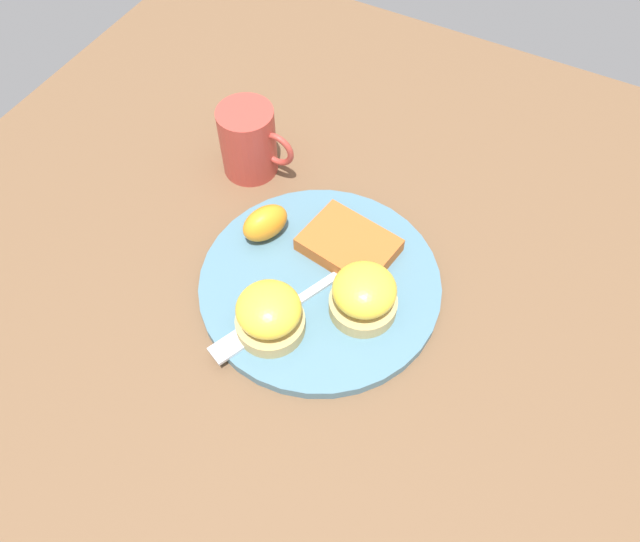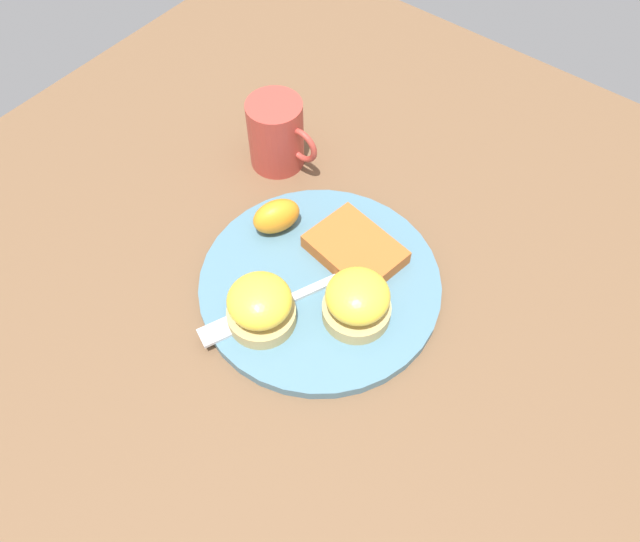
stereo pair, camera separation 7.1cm
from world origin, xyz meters
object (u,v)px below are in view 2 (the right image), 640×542
(sandwich_benedict_left, at_px, (260,306))
(hashbrown_patty, at_px, (355,249))
(sandwich_benedict_right, at_px, (357,301))
(cup, at_px, (277,134))
(fork, at_px, (281,303))
(orange_wedge, at_px, (276,216))

(sandwich_benedict_left, bearing_deg, hashbrown_patty, 78.56)
(sandwich_benedict_right, distance_m, cup, 0.27)
(hashbrown_patty, distance_m, fork, 0.11)
(fork, relative_size, cup, 2.06)
(sandwich_benedict_left, bearing_deg, orange_wedge, 123.07)
(hashbrown_patty, distance_m, cup, 0.20)
(sandwich_benedict_right, xyz_separation_m, orange_wedge, (-0.15, 0.04, -0.01))
(orange_wedge, relative_size, cup, 0.57)
(hashbrown_patty, bearing_deg, sandwich_benedict_left, -101.44)
(sandwich_benedict_right, xyz_separation_m, fork, (-0.08, -0.04, -0.03))
(orange_wedge, bearing_deg, sandwich_benedict_left, -56.93)
(sandwich_benedict_left, bearing_deg, fork, 83.09)
(cup, bearing_deg, orange_wedge, -50.08)
(fork, bearing_deg, cup, 131.17)
(sandwich_benedict_left, height_order, sandwich_benedict_right, same)
(hashbrown_patty, bearing_deg, cup, 158.42)
(sandwich_benedict_right, relative_size, orange_wedge, 1.29)
(fork, bearing_deg, sandwich_benedict_left, -96.91)
(sandwich_benedict_left, distance_m, orange_wedge, 0.13)
(sandwich_benedict_left, height_order, cup, cup)
(sandwich_benedict_right, bearing_deg, hashbrown_patty, 127.25)
(cup, bearing_deg, hashbrown_patty, -21.58)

